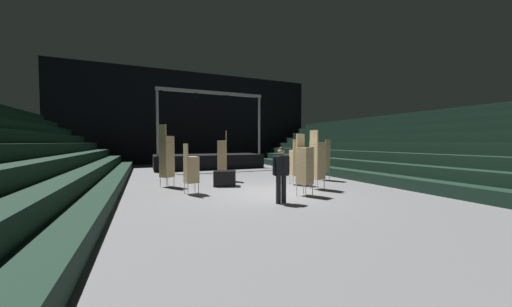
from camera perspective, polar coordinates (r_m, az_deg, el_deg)
ground_plane at (r=9.48m, az=3.33°, el=-9.01°), size 22.00×30.00×0.10m
arena_end_wall at (r=23.77m, az=-13.24°, el=7.62°), size 22.00×0.30×8.00m
bleacher_bank_right at (r=15.32m, az=29.31°, el=2.02°), size 6.00×24.00×3.60m
stage_riser at (r=18.73m, az=-10.42°, el=-1.43°), size 7.36×2.96×5.23m
man_with_tie at (r=7.78m, az=5.59°, el=-3.99°), size 0.57×0.24×1.70m
chair_stack_front_left at (r=9.02m, az=10.68°, el=-2.45°), size 0.56×0.56×2.14m
chair_stack_front_right at (r=9.44m, az=-14.14°, el=-3.29°), size 0.50×0.50×1.79m
chair_stack_mid_left at (r=11.24m, az=-19.10°, el=-0.51°), size 0.61×0.61×2.56m
chair_stack_mid_right at (r=11.33m, az=8.75°, el=-1.87°), size 0.50×0.50×1.96m
chair_stack_mid_centre at (r=12.91m, az=14.80°, el=-1.39°), size 0.56×0.56×1.96m
chair_stack_rear_left at (r=10.33m, az=13.36°, el=-1.39°), size 0.50×0.50×2.31m
chair_stack_rear_right at (r=12.43m, az=-7.45°, el=-0.51°), size 0.55×0.55×2.39m
equipment_road_case at (r=10.98m, az=-6.89°, el=-5.47°), size 1.05×0.87×0.64m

